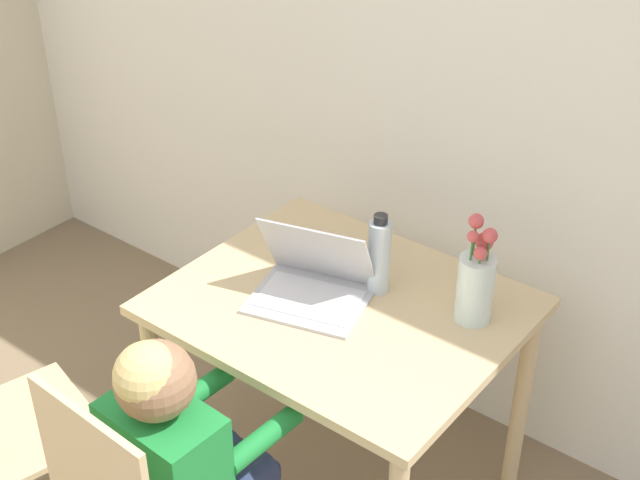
{
  "coord_description": "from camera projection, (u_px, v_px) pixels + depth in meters",
  "views": [
    {
      "loc": [
        1.08,
        -0.04,
        2.22
      ],
      "look_at": [
        -0.2,
        1.61,
        0.92
      ],
      "focal_mm": 50.0,
      "sensor_mm": 36.0,
      "label": 1
    }
  ],
  "objects": [
    {
      "name": "wall_back",
      "position": [
        505.0,
        78.0,
        2.59
      ],
      "size": [
        6.4,
        0.05,
        2.5
      ],
      "color": "white",
      "rests_on": "ground_plane"
    },
    {
      "name": "dining_table",
      "position": [
        341.0,
        331.0,
        2.57
      ],
      "size": [
        0.97,
        0.8,
        0.74
      ],
      "color": "#D6B784",
      "rests_on": "ground_plane"
    },
    {
      "name": "person_seated",
      "position": [
        182.0,
        451.0,
        2.17
      ],
      "size": [
        0.32,
        0.43,
        1.0
      ],
      "rotation": [
        0.0,
        0.0,
        3.1
      ],
      "color": "#1E8438",
      "rests_on": "ground_plane"
    },
    {
      "name": "laptop",
      "position": [
        313.0,
        280.0,
        2.51
      ],
      "size": [
        0.38,
        0.34,
        0.24
      ],
      "rotation": [
        0.0,
        0.0,
        0.27
      ],
      "color": "#B2B2B7",
      "rests_on": "dining_table"
    },
    {
      "name": "flower_vase",
      "position": [
        476.0,
        282.0,
        2.39
      ],
      "size": [
        0.1,
        0.1,
        0.32
      ],
      "color": "silver",
      "rests_on": "dining_table"
    },
    {
      "name": "water_bottle",
      "position": [
        379.0,
        256.0,
        2.51
      ],
      "size": [
        0.07,
        0.07,
        0.25
      ],
      "color": "silver",
      "rests_on": "dining_table"
    }
  ]
}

